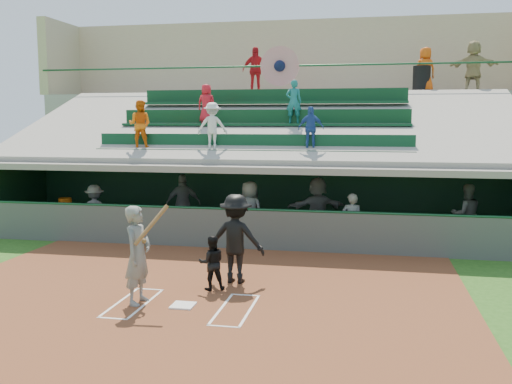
% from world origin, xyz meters
% --- Properties ---
extents(ground, '(100.00, 100.00, 0.00)m').
position_xyz_m(ground, '(0.00, 0.00, 0.00)').
color(ground, '#255117').
rests_on(ground, ground).
extents(dirt_slab, '(11.00, 9.00, 0.02)m').
position_xyz_m(dirt_slab, '(0.00, 0.50, 0.01)').
color(dirt_slab, brown).
rests_on(dirt_slab, ground).
extents(home_plate, '(0.43, 0.43, 0.03)m').
position_xyz_m(home_plate, '(0.00, 0.00, 0.04)').
color(home_plate, white).
rests_on(home_plate, dirt_slab).
extents(batters_box_chalk, '(2.65, 1.85, 0.01)m').
position_xyz_m(batters_box_chalk, '(0.00, 0.00, 0.02)').
color(batters_box_chalk, white).
rests_on(batters_box_chalk, dirt_slab).
extents(dugout_floor, '(16.00, 3.50, 0.04)m').
position_xyz_m(dugout_floor, '(0.00, 6.75, 0.02)').
color(dugout_floor, gray).
rests_on(dugout_floor, ground).
extents(concourse_slab, '(20.00, 3.00, 4.60)m').
position_xyz_m(concourse_slab, '(0.00, 13.50, 2.30)').
color(concourse_slab, gray).
rests_on(concourse_slab, ground).
extents(grandstand, '(20.40, 10.40, 7.80)m').
position_xyz_m(grandstand, '(-0.01, 10.51, 2.26)').
color(grandstand, '#4C504B').
rests_on(grandstand, ground).
extents(batter_at_plate, '(0.89, 0.79, 1.95)m').
position_xyz_m(batter_at_plate, '(-0.90, 0.02, 0.98)').
color(batter_at_plate, '#61645E').
rests_on(batter_at_plate, dirt_slab).
extents(catcher, '(0.67, 0.60, 1.14)m').
position_xyz_m(catcher, '(0.25, 1.15, 0.59)').
color(catcher, black).
rests_on(catcher, dirt_slab).
extents(home_umpire, '(1.29, 0.79, 1.94)m').
position_xyz_m(home_umpire, '(0.62, 1.80, 0.99)').
color(home_umpire, black).
rests_on(home_umpire, dirt_slab).
extents(dugout_bench, '(16.28, 1.80, 0.49)m').
position_xyz_m(dugout_bench, '(-0.04, 7.92, 0.28)').
color(dugout_bench, olive).
rests_on(dugout_bench, dugout_floor).
extents(white_table, '(0.83, 0.70, 0.63)m').
position_xyz_m(white_table, '(-6.02, 6.48, 0.35)').
color(white_table, silver).
rests_on(white_table, dugout_floor).
extents(water_cooler, '(0.41, 0.41, 0.41)m').
position_xyz_m(water_cooler, '(-6.04, 6.41, 0.87)').
color(water_cooler, '#E05D0D').
rests_on(water_cooler, white_table).
extents(dugout_player_a, '(1.13, 0.86, 1.56)m').
position_xyz_m(dugout_player_a, '(-4.70, 5.78, 0.82)').
color(dugout_player_a, '#525550').
rests_on(dugout_player_a, dugout_floor).
extents(dugout_player_b, '(1.16, 0.81, 1.83)m').
position_xyz_m(dugout_player_b, '(-2.22, 6.77, 0.95)').
color(dugout_player_b, '#565854').
rests_on(dugout_player_b, dugout_floor).
extents(dugout_player_c, '(1.00, 0.84, 1.75)m').
position_xyz_m(dugout_player_c, '(0.06, 5.96, 0.91)').
color(dugout_player_c, '#60635D').
rests_on(dugout_player_c, dugout_floor).
extents(dugout_player_d, '(1.80, 1.15, 1.86)m').
position_xyz_m(dugout_player_d, '(1.98, 6.48, 0.97)').
color(dugout_player_d, '#5B5D58').
rests_on(dugout_player_d, dugout_floor).
extents(dugout_player_e, '(0.60, 0.42, 1.56)m').
position_xyz_m(dugout_player_e, '(3.01, 5.32, 0.82)').
color(dugout_player_e, '#555853').
rests_on(dugout_player_e, dugout_floor).
extents(dugout_player_f, '(0.94, 0.78, 1.73)m').
position_xyz_m(dugout_player_f, '(6.16, 6.66, 0.90)').
color(dugout_player_f, '#555853').
rests_on(dugout_player_f, dugout_floor).
extents(trash_bin, '(0.66, 0.66, 0.99)m').
position_xyz_m(trash_bin, '(5.35, 12.93, 5.10)').
color(trash_bin, black).
rests_on(trash_bin, concourse_slab).
extents(concourse_staff_a, '(1.11, 0.57, 1.82)m').
position_xyz_m(concourse_staff_a, '(-1.05, 12.57, 5.51)').
color(concourse_staff_a, '#B4141A').
rests_on(concourse_staff_a, concourse_slab).
extents(concourse_staff_b, '(0.96, 0.79, 1.69)m').
position_xyz_m(concourse_staff_b, '(5.46, 12.87, 5.45)').
color(concourse_staff_b, '#CD4B0C').
rests_on(concourse_staff_b, concourse_slab).
extents(concourse_staff_c, '(1.84, 0.93, 1.90)m').
position_xyz_m(concourse_staff_c, '(7.21, 12.92, 5.55)').
color(concourse_staff_c, tan).
rests_on(concourse_staff_c, concourse_slab).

